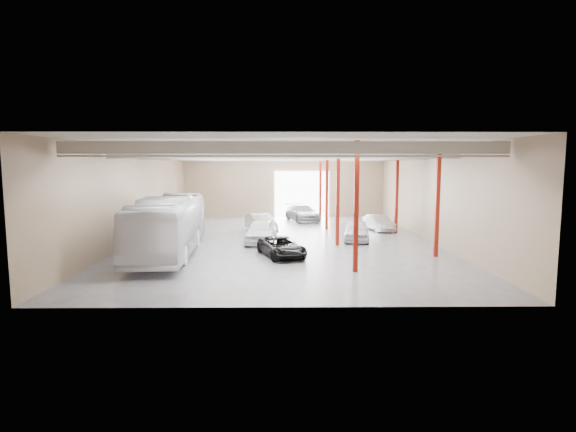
{
  "coord_description": "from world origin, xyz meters",
  "views": [
    {
      "loc": [
        -0.07,
        -33.61,
        5.74
      ],
      "look_at": [
        0.27,
        -2.75,
        2.2
      ],
      "focal_mm": 28.0,
      "sensor_mm": 36.0,
      "label": 1
    }
  ],
  "objects_px": {
    "car_right_far": "(357,230)",
    "coach_bus": "(169,225)",
    "car_row_a": "(261,231)",
    "car_row_c": "(302,213)",
    "black_sedan": "(282,247)",
    "car_row_b": "(261,223)",
    "car_right_near": "(379,223)"
  },
  "relations": [
    {
      "from": "car_row_c",
      "to": "car_right_near",
      "type": "height_order",
      "value": "car_row_c"
    },
    {
      "from": "car_row_a",
      "to": "car_row_c",
      "type": "distance_m",
      "value": 13.3
    },
    {
      "from": "car_row_b",
      "to": "car_right_far",
      "type": "xyz_separation_m",
      "value": [
        7.5,
        -4.39,
        -0.0
      ]
    },
    {
      "from": "car_row_a",
      "to": "car_row_c",
      "type": "bearing_deg",
      "value": 79.18
    },
    {
      "from": "car_row_c",
      "to": "car_right_far",
      "type": "bearing_deg",
      "value": -90.75
    },
    {
      "from": "car_row_b",
      "to": "car_right_near",
      "type": "height_order",
      "value": "car_row_b"
    },
    {
      "from": "black_sedan",
      "to": "car_row_a",
      "type": "relative_size",
      "value": 0.9
    },
    {
      "from": "car_right_near",
      "to": "car_right_far",
      "type": "relative_size",
      "value": 0.91
    },
    {
      "from": "car_right_far",
      "to": "coach_bus",
      "type": "bearing_deg",
      "value": -150.04
    },
    {
      "from": "car_right_near",
      "to": "car_row_c",
      "type": "bearing_deg",
      "value": 122.22
    },
    {
      "from": "black_sedan",
      "to": "car_row_a",
      "type": "xyz_separation_m",
      "value": [
        -1.53,
        5.2,
        0.23
      ]
    },
    {
      "from": "car_row_c",
      "to": "car_right_near",
      "type": "distance_m",
      "value": 9.36
    },
    {
      "from": "car_right_near",
      "to": "car_row_b",
      "type": "bearing_deg",
      "value": 173.35
    },
    {
      "from": "car_row_a",
      "to": "car_right_far",
      "type": "height_order",
      "value": "car_row_a"
    },
    {
      "from": "car_row_a",
      "to": "car_row_c",
      "type": "xyz_separation_m",
      "value": [
        3.57,
        12.81,
        -0.03
      ]
    },
    {
      "from": "coach_bus",
      "to": "car_row_b",
      "type": "bearing_deg",
      "value": 55.8
    },
    {
      "from": "car_row_b",
      "to": "car_right_near",
      "type": "distance_m",
      "value": 10.33
    },
    {
      "from": "black_sedan",
      "to": "car_row_b",
      "type": "bearing_deg",
      "value": 80.52
    },
    {
      "from": "coach_bus",
      "to": "black_sedan",
      "type": "bearing_deg",
      "value": -12.61
    },
    {
      "from": "coach_bus",
      "to": "black_sedan",
      "type": "xyz_separation_m",
      "value": [
        7.23,
        -1.09,
        -1.23
      ]
    },
    {
      "from": "car_row_c",
      "to": "car_right_near",
      "type": "bearing_deg",
      "value": -64.18
    },
    {
      "from": "car_row_b",
      "to": "car_right_near",
      "type": "xyz_separation_m",
      "value": [
        10.3,
        0.81,
        -0.1
      ]
    },
    {
      "from": "car_row_a",
      "to": "car_right_far",
      "type": "relative_size",
      "value": 1.1
    },
    {
      "from": "black_sedan",
      "to": "car_row_c",
      "type": "xyz_separation_m",
      "value": [
        2.05,
        18.01,
        0.2
      ]
    },
    {
      "from": "car_row_c",
      "to": "car_right_far",
      "type": "height_order",
      "value": "car_row_c"
    },
    {
      "from": "coach_bus",
      "to": "car_right_near",
      "type": "bearing_deg",
      "value": 28.75
    },
    {
      "from": "car_row_b",
      "to": "car_right_far",
      "type": "relative_size",
      "value": 1.04
    },
    {
      "from": "black_sedan",
      "to": "coach_bus",
      "type": "bearing_deg",
      "value": 152.0
    },
    {
      "from": "car_row_b",
      "to": "car_row_c",
      "type": "xyz_separation_m",
      "value": [
        3.87,
        7.61,
        0.05
      ]
    },
    {
      "from": "coach_bus",
      "to": "car_right_far",
      "type": "xyz_separation_m",
      "value": [
        12.91,
        4.92,
        -1.08
      ]
    },
    {
      "from": "car_row_c",
      "to": "car_row_b",
      "type": "bearing_deg",
      "value": -134.54
    },
    {
      "from": "car_row_b",
      "to": "car_row_c",
      "type": "bearing_deg",
      "value": 43.38
    }
  ]
}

